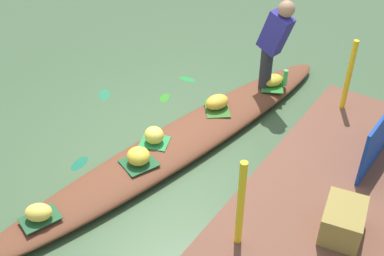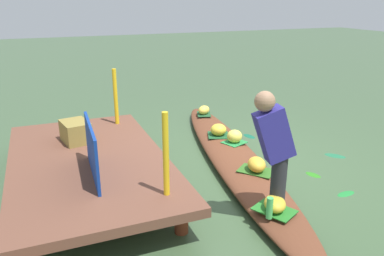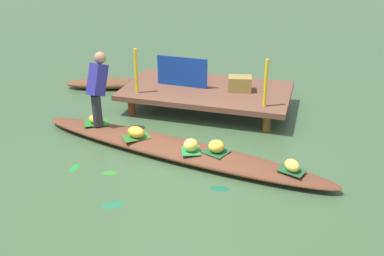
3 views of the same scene
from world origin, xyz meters
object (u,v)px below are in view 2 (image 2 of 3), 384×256
object	(u,v)px
banana_bunch_4	(275,204)
vendor_boat	(234,158)
banana_bunch_2	(235,136)
produce_crate	(76,132)
water_bottle	(270,208)
banana_bunch_1	(257,164)
market_banner	(92,150)
banana_bunch_3	(204,110)
banana_bunch_0	(218,130)
vendor_person	(274,144)

from	to	relation	value
banana_bunch_4	vendor_boat	bearing A→B (deg)	-12.84
banana_bunch_2	produce_crate	world-z (taller)	produce_crate
banana_bunch_4	water_bottle	size ratio (longest dim) A/B	1.30
banana_bunch_2	water_bottle	distance (m)	2.07
water_bottle	banana_bunch_1	bearing A→B (deg)	-24.39
banana_bunch_4	market_banner	size ratio (longest dim) A/B	0.28
vendor_boat	market_banner	distance (m)	2.15
banana_bunch_3	produce_crate	distance (m)	2.70
banana_bunch_1	produce_crate	xyz separation A→B (m)	(1.29, 2.02, 0.28)
banana_bunch_2	produce_crate	xyz separation A→B (m)	(0.31, 2.23, 0.27)
banana_bunch_0	vendor_person	bearing A→B (deg)	168.35
vendor_boat	market_banner	xyz separation A→B (m)	(-0.52, 2.00, 0.61)
banana_bunch_0	vendor_boat	bearing A→B (deg)	172.67
banana_bunch_3	produce_crate	bearing A→B (deg)	116.71
banana_bunch_2	banana_bunch_3	world-z (taller)	banana_bunch_2
banana_bunch_4	produce_crate	world-z (taller)	produce_crate
banana_bunch_4	produce_crate	bearing A→B (deg)	38.16
banana_bunch_3	banana_bunch_4	distance (m)	3.44
banana_bunch_0	banana_bunch_1	bearing A→B (deg)	174.68
banana_bunch_2	market_banner	world-z (taller)	market_banner
water_bottle	produce_crate	bearing A→B (deg)	34.81
vendor_person	banana_bunch_1	bearing A→B (deg)	-21.83
banana_bunch_1	water_bottle	bearing A→B (deg)	155.61
banana_bunch_4	vendor_person	world-z (taller)	vendor_person
banana_bunch_0	banana_bunch_1	size ratio (longest dim) A/B	0.81
banana_bunch_2	banana_bunch_3	bearing A→B (deg)	-6.14
banana_bunch_0	water_bottle	size ratio (longest dim) A/B	1.12
banana_bunch_0	market_banner	bearing A→B (deg)	120.00
banana_bunch_2	vendor_person	distance (m)	1.94
banana_bunch_4	banana_bunch_2	bearing A→B (deg)	-15.80
banana_bunch_2	water_bottle	bearing A→B (deg)	161.51
banana_bunch_0	banana_bunch_2	bearing A→B (deg)	-167.24
banana_bunch_2	vendor_person	xyz separation A→B (m)	(-1.77, 0.53, 0.60)
banana_bunch_2	market_banner	distance (m)	2.36
water_bottle	market_banner	xyz separation A→B (m)	(1.13, 1.51, 0.41)
banana_bunch_0	produce_crate	bearing A→B (deg)	91.83
vendor_boat	banana_bunch_2	size ratio (longest dim) A/B	22.73
banana_bunch_3	banana_bunch_2	bearing A→B (deg)	173.86
vendor_boat	produce_crate	bearing A→B (deg)	83.90
banana_bunch_0	banana_bunch_2	xyz separation A→B (m)	(-0.38, -0.09, 0.01)
market_banner	banana_bunch_0	bearing A→B (deg)	-57.92
banana_bunch_0	banana_bunch_1	distance (m)	1.36
vendor_boat	banana_bunch_0	world-z (taller)	banana_bunch_0
vendor_boat	vendor_person	distance (m)	1.70
market_banner	produce_crate	xyz separation A→B (m)	(1.13, 0.06, -0.15)
water_bottle	produce_crate	world-z (taller)	produce_crate
vendor_boat	water_bottle	size ratio (longest dim) A/B	23.07
vendor_boat	market_banner	world-z (taller)	market_banner
banana_bunch_3	market_banner	distance (m)	3.33
banana_bunch_0	banana_bunch_2	world-z (taller)	banana_bunch_2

